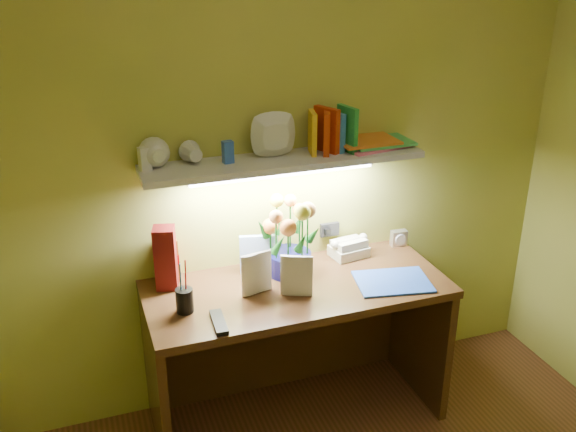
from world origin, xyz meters
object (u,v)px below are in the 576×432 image
object	(u,v)px
desk	(297,353)
desk_clock	(399,238)
telephone	(349,246)
whisky_bottle	(170,254)
flower_bouquet	(289,238)

from	to	relation	value
desk	desk_clock	xyz separation A→B (m)	(0.65, 0.23, 0.42)
telephone	whisky_bottle	bearing A→B (deg)	168.38
flower_bouquet	telephone	size ratio (longest dim) A/B	2.10
telephone	whisky_bottle	size ratio (longest dim) A/B	0.66
flower_bouquet	desk_clock	world-z (taller)	flower_bouquet
desk	desk_clock	distance (m)	0.80
desk	whisky_bottle	bearing A→B (deg)	154.70
telephone	whisky_bottle	distance (m)	0.89
flower_bouquet	telephone	xyz separation A→B (m)	(0.34, 0.07, -0.13)
desk	desk_clock	bearing A→B (deg)	19.39
desk	whisky_bottle	distance (m)	0.78
telephone	flower_bouquet	bearing A→B (deg)	-177.10
flower_bouquet	desk_clock	size ratio (longest dim) A/B	4.45
desk_clock	telephone	bearing A→B (deg)	-171.68
desk	desk_clock	world-z (taller)	desk_clock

